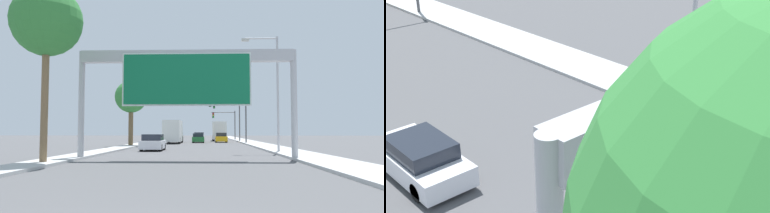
% 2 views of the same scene
% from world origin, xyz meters
% --- Properties ---
extents(sidewalk_right, '(3.00, 120.00, 0.15)m').
position_xyz_m(sidewalk_right, '(7.75, 60.00, 0.07)').
color(sidewalk_right, '#B1B1B1').
rests_on(sidewalk_right, ground).
extents(median_strip_left, '(2.00, 120.00, 0.15)m').
position_xyz_m(median_strip_left, '(-7.25, 60.00, 0.07)').
color(median_strip_left, '#B1B1B1').
rests_on(median_strip_left, ground).
extents(sign_gantry, '(13.27, 0.73, 6.62)m').
position_xyz_m(sign_gantry, '(0.00, 17.86, 5.21)').
color(sign_gantry, '#B2B2B7').
rests_on(sign_gantry, ground).
extents(car_far_center, '(1.79, 4.37, 1.49)m').
position_xyz_m(car_far_center, '(3.50, 53.67, 0.70)').
color(car_far_center, gold).
rests_on(car_far_center, ground).
extents(car_far_right, '(1.77, 4.44, 1.39)m').
position_xyz_m(car_far_right, '(0.00, 51.88, 0.66)').
color(car_far_right, '#1E662D').
rests_on(car_far_right, ground).
extents(car_far_left, '(1.88, 4.28, 1.44)m').
position_xyz_m(car_far_left, '(-3.50, 28.38, 0.68)').
color(car_far_left, silver).
rests_on(car_far_left, ground).
extents(car_mid_left, '(1.75, 4.64, 1.53)m').
position_xyz_m(car_mid_left, '(0.00, 57.60, 0.72)').
color(car_mid_left, '#A5A8AD').
rests_on(car_mid_left, ground).
extents(truck_box_primary, '(2.36, 8.33, 3.39)m').
position_xyz_m(truck_box_primary, '(3.50, 63.09, 1.72)').
color(truck_box_primary, white).
rests_on(truck_box_primary, ground).
extents(truck_box_secondary, '(2.33, 8.91, 3.20)m').
position_xyz_m(truck_box_secondary, '(-3.50, 48.69, 1.63)').
color(truck_box_secondary, white).
rests_on(truck_box_secondary, ground).
extents(traffic_light_near_intersection, '(5.54, 0.32, 6.54)m').
position_xyz_m(traffic_light_near_intersection, '(5.00, 48.00, 4.48)').
color(traffic_light_near_intersection, '#4C4C4F').
rests_on(traffic_light_near_intersection, ground).
extents(traffic_light_mid_block, '(4.70, 0.32, 6.92)m').
position_xyz_m(traffic_light_mid_block, '(5.35, 58.00, 4.65)').
color(traffic_light_mid_block, '#4C4C4F').
rests_on(traffic_light_mid_block, ground).
extents(traffic_light_far_intersection, '(4.66, 0.32, 5.68)m').
position_xyz_m(traffic_light_far_intersection, '(5.20, 68.00, 3.87)').
color(traffic_light_far_intersection, '#4C4C4F').
rests_on(traffic_light_far_intersection, ground).
extents(palm_tree_foreground, '(3.68, 3.68, 9.28)m').
position_xyz_m(palm_tree_foreground, '(-7.10, 14.25, 7.36)').
color(palm_tree_foreground, brown).
rests_on(palm_tree_foreground, ground).
extents(palm_tree_background, '(3.67, 3.67, 7.48)m').
position_xyz_m(palm_tree_background, '(-7.34, 37.48, 5.56)').
color(palm_tree_background, brown).
rests_on(palm_tree_background, ground).
extents(street_lamp_right, '(2.92, 0.28, 9.25)m').
position_xyz_m(street_lamp_right, '(6.50, 25.09, 5.46)').
color(street_lamp_right, '#B2B2B7').
rests_on(street_lamp_right, ground).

